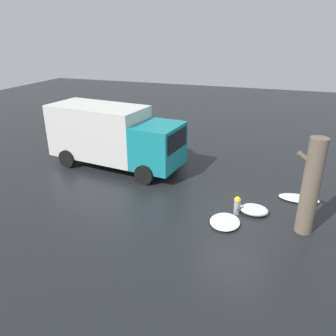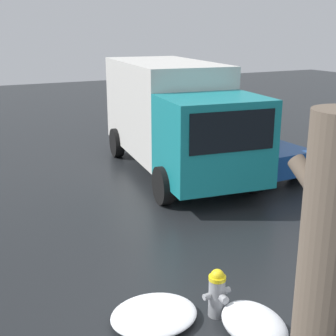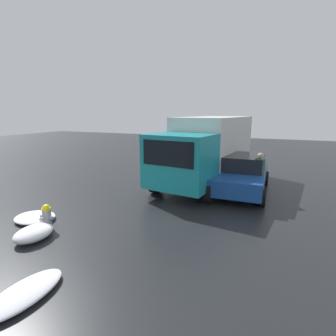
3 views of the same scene
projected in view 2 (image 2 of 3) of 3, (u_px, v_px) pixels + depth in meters
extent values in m
plane|color=black|center=(216.00, 315.00, 6.72)|extent=(60.00, 60.00, 0.00)
cylinder|color=gray|center=(217.00, 298.00, 6.63)|extent=(0.23, 0.23, 0.57)
cylinder|color=yellow|center=(217.00, 278.00, 6.54)|extent=(0.25, 0.25, 0.06)
sphere|color=yellow|center=(217.00, 276.00, 6.53)|extent=(0.20, 0.20, 0.20)
cylinder|color=gray|center=(224.00, 299.00, 6.47)|extent=(0.10, 0.12, 0.11)
cylinder|color=gray|center=(226.00, 290.00, 6.69)|extent=(0.09, 0.10, 0.09)
cylinder|color=gray|center=(207.00, 297.00, 6.54)|extent=(0.09, 0.10, 0.09)
cylinder|color=#6B5B4C|center=(328.00, 301.00, 4.07)|extent=(0.58, 0.58, 3.36)
cylinder|color=#6B5B4C|center=(316.00, 190.00, 4.01)|extent=(0.66, 0.16, 0.53)
cube|color=teal|center=(213.00, 140.00, 10.83)|extent=(2.20, 2.57, 2.01)
cube|color=black|center=(233.00, 132.00, 9.83)|extent=(0.27, 1.97, 0.88)
cube|color=silver|center=(164.00, 106.00, 13.77)|extent=(5.04, 2.92, 2.57)
cylinder|color=black|center=(253.00, 175.00, 11.59)|extent=(0.93, 0.39, 0.90)
cylinder|color=black|center=(163.00, 185.00, 10.82)|extent=(0.93, 0.39, 0.90)
cylinder|color=black|center=(186.00, 137.00, 15.60)|extent=(0.93, 0.39, 0.90)
cylinder|color=black|center=(117.00, 143.00, 14.83)|extent=(0.93, 0.39, 0.90)
cylinder|color=#23232D|center=(270.00, 157.00, 13.35)|extent=(0.26, 0.26, 0.83)
cylinder|color=#3F5947|center=(272.00, 130.00, 13.13)|extent=(0.38, 0.38, 0.69)
sphere|color=tan|center=(273.00, 114.00, 13.00)|extent=(0.23, 0.23, 0.23)
cube|color=#194793|center=(237.00, 148.00, 13.50)|extent=(4.50, 1.97, 0.62)
cube|color=black|center=(233.00, 126.00, 13.52)|extent=(2.18, 1.69, 0.59)
cylinder|color=black|center=(297.00, 167.00, 12.74)|extent=(0.61, 0.22, 0.60)
cylinder|color=black|center=(242.00, 177.00, 11.90)|extent=(0.61, 0.22, 0.60)
cylinder|color=black|center=(232.00, 144.00, 15.29)|extent=(0.61, 0.22, 0.60)
cylinder|color=black|center=(183.00, 151.00, 14.45)|extent=(0.61, 0.22, 0.60)
ellipsoid|color=white|center=(154.00, 315.00, 6.56)|extent=(1.07, 1.25, 0.19)
ellipsoid|color=white|center=(254.00, 324.00, 6.22)|extent=(1.05, 0.77, 0.36)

